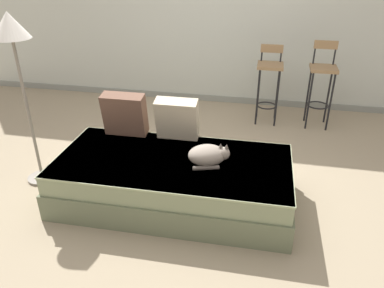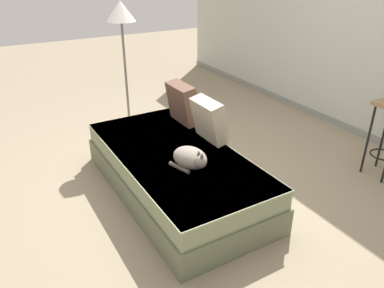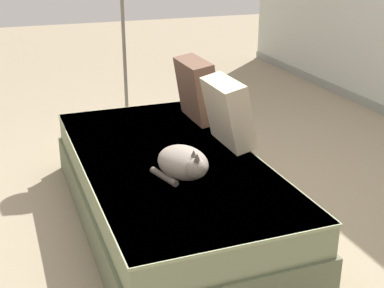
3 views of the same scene
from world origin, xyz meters
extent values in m
plane|color=gray|center=(0.00, 0.00, 0.00)|extent=(16.00, 16.00, 0.00)
cube|color=#B7BCB2|center=(0.00, 2.25, 1.30)|extent=(8.00, 0.10, 2.60)
cube|color=gray|center=(0.00, 2.20, 0.04)|extent=(8.00, 0.02, 0.09)
cube|color=#636B50|center=(0.00, -0.40, 0.12)|extent=(2.08, 1.04, 0.25)
cube|color=gray|center=(0.00, -0.40, 0.34)|extent=(2.04, 1.00, 0.18)
cube|color=#98A47B|center=(0.00, -0.40, 0.42)|extent=(2.05, 1.01, 0.02)
cube|color=brown|center=(-0.57, 0.00, 0.64)|extent=(0.41, 0.21, 0.43)
cube|color=beige|center=(-0.06, 0.01, 0.64)|extent=(0.40, 0.23, 0.42)
ellipsoid|color=gray|center=(0.30, -0.41, 0.51)|extent=(0.38, 0.32, 0.17)
sphere|color=gray|center=(0.44, -0.39, 0.53)|extent=(0.11, 0.11, 0.11)
cone|color=#544C44|center=(0.41, -0.39, 0.60)|extent=(0.03, 0.03, 0.04)
cone|color=#544C44|center=(0.46, -0.39, 0.60)|extent=(0.03, 0.03, 0.04)
cylinder|color=#544C44|center=(0.31, -0.52, 0.45)|extent=(0.22, 0.10, 0.04)
cylinder|color=black|center=(0.64, 1.46, 0.37)|extent=(0.02, 0.02, 0.74)
cylinder|color=black|center=(0.89, 1.46, 0.37)|extent=(0.02, 0.02, 0.74)
cylinder|color=black|center=(0.64, 1.70, 0.37)|extent=(0.02, 0.02, 0.74)
cylinder|color=black|center=(0.89, 1.70, 0.37)|extent=(0.02, 0.02, 0.74)
torus|color=black|center=(0.77, 1.58, 0.23)|extent=(0.26, 0.26, 0.02)
cube|color=olive|center=(0.77, 1.58, 0.76)|extent=(0.32, 0.32, 0.04)
cylinder|color=black|center=(0.65, 1.71, 0.84)|extent=(0.02, 0.02, 0.20)
cylinder|color=black|center=(0.89, 1.71, 0.84)|extent=(0.02, 0.02, 0.20)
cube|color=olive|center=(0.77, 1.71, 0.94)|extent=(0.28, 0.03, 0.10)
cylinder|color=black|center=(1.28, 1.46, 0.37)|extent=(0.02, 0.02, 0.74)
cylinder|color=black|center=(1.54, 1.46, 0.37)|extent=(0.02, 0.02, 0.74)
cylinder|color=black|center=(1.28, 1.71, 0.37)|extent=(0.02, 0.02, 0.74)
cylinder|color=black|center=(1.54, 1.71, 0.37)|extent=(0.02, 0.02, 0.74)
torus|color=black|center=(1.41, 1.58, 0.28)|extent=(0.27, 0.27, 0.02)
cube|color=olive|center=(1.41, 1.58, 0.76)|extent=(0.32, 0.32, 0.04)
cylinder|color=black|center=(1.29, 1.71, 0.88)|extent=(0.02, 0.02, 0.28)
cylinder|color=black|center=(1.53, 1.71, 0.88)|extent=(0.02, 0.02, 0.28)
cube|color=olive|center=(1.41, 1.71, 1.02)|extent=(0.28, 0.03, 0.10)
cylinder|color=slate|center=(-1.39, -0.31, 0.01)|extent=(0.28, 0.28, 0.02)
cylinder|color=slate|center=(-1.39, -0.31, 0.69)|extent=(0.03, 0.03, 1.39)
cone|color=silver|center=(-1.39, -0.31, 1.50)|extent=(0.32, 0.32, 0.22)
camera|label=1|loc=(0.73, -3.13, 2.05)|focal=35.00mm
camera|label=2|loc=(2.70, -1.76, 2.01)|focal=35.00mm
camera|label=3|loc=(2.76, -1.25, 1.64)|focal=50.00mm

